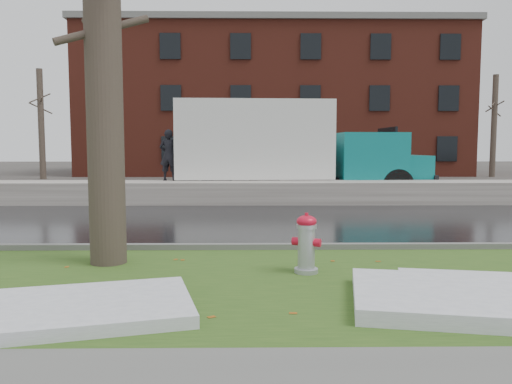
{
  "coord_description": "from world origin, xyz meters",
  "views": [
    {
      "loc": [
        0.36,
        -7.93,
        1.88
      ],
      "look_at": [
        0.49,
        1.94,
        1.0
      ],
      "focal_mm": 35.0,
      "sensor_mm": 36.0,
      "label": 1
    }
  ],
  "objects_px": {
    "tree": "(103,35)",
    "box_truck": "(284,148)",
    "fire_hydrant": "(307,241)",
    "worker": "(169,155)"
  },
  "relations": [
    {
      "from": "tree",
      "to": "box_truck",
      "type": "height_order",
      "value": "tree"
    },
    {
      "from": "fire_hydrant",
      "to": "worker",
      "type": "bearing_deg",
      "value": 132.36
    },
    {
      "from": "tree",
      "to": "fire_hydrant",
      "type": "bearing_deg",
      "value": -12.17
    },
    {
      "from": "fire_hydrant",
      "to": "tree",
      "type": "distance_m",
      "value": 4.43
    },
    {
      "from": "fire_hydrant",
      "to": "worker",
      "type": "xyz_separation_m",
      "value": [
        -3.61,
        9.93,
        1.11
      ]
    },
    {
      "from": "box_truck",
      "to": "fire_hydrant",
      "type": "bearing_deg",
      "value": -95.05
    },
    {
      "from": "box_truck",
      "to": "worker",
      "type": "bearing_deg",
      "value": -165.54
    },
    {
      "from": "box_truck",
      "to": "worker",
      "type": "distance_m",
      "value": 4.24
    },
    {
      "from": "fire_hydrant",
      "to": "box_truck",
      "type": "height_order",
      "value": "box_truck"
    },
    {
      "from": "tree",
      "to": "box_truck",
      "type": "distance_m",
      "value": 11.23
    }
  ]
}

